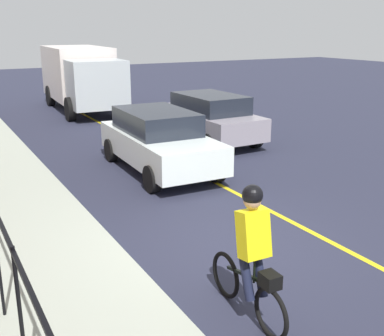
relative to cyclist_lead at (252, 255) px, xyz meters
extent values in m
plane|color=#282A3D|center=(1.94, -1.00, -0.91)|extent=(80.00, 80.00, 0.00)
cube|color=yellow|center=(1.94, -2.60, -0.91)|extent=(36.00, 0.12, 0.01)
cube|color=#A7AF9F|center=(1.94, 2.40, -0.84)|extent=(40.00, 3.20, 0.15)
cylinder|color=black|center=(-0.16, 2.80, 0.04)|extent=(0.04, 0.04, 1.60)
torus|color=black|center=(0.61, -0.02, -0.58)|extent=(0.66, 0.08, 0.66)
torus|color=black|center=(-0.44, 0.01, -0.58)|extent=(0.66, 0.08, 0.66)
cube|color=black|center=(0.08, 0.00, -0.33)|extent=(0.93, 0.07, 0.24)
cylinder|color=black|center=(-0.07, 0.00, -0.18)|extent=(0.03, 0.03, 0.35)
cube|color=yellow|center=(-0.02, 0.00, 0.29)|extent=(0.35, 0.37, 0.63)
sphere|color=tan|center=(0.03, 0.00, 0.71)|extent=(0.22, 0.22, 0.22)
sphere|color=black|center=(0.03, 0.00, 0.78)|extent=(0.26, 0.26, 0.26)
cylinder|color=#191E38|center=(-0.04, 0.10, -0.23)|extent=(0.34, 0.13, 0.65)
cylinder|color=#191E38|center=(-0.04, -0.10, -0.23)|extent=(0.34, 0.13, 0.65)
cube|color=black|center=(-0.39, 0.01, -0.16)|extent=(0.25, 0.21, 0.18)
cube|color=#98909B|center=(8.90, -4.66, -0.24)|extent=(4.44, 1.89, 0.70)
cube|color=#1E232D|center=(8.70, -4.66, 0.39)|extent=(2.50, 1.63, 0.56)
cylinder|color=black|center=(10.38, -3.78, -0.59)|extent=(0.64, 0.23, 0.64)
cylinder|color=black|center=(10.41, -5.48, -0.59)|extent=(0.64, 0.23, 0.64)
cylinder|color=black|center=(7.39, -3.84, -0.59)|extent=(0.64, 0.23, 0.64)
cylinder|color=black|center=(7.42, -5.54, -0.59)|extent=(0.64, 0.23, 0.64)
cube|color=white|center=(6.60, -1.86, -0.24)|extent=(4.46, 1.95, 0.70)
cube|color=#1E232D|center=(6.80, -1.87, 0.39)|extent=(2.52, 1.67, 0.56)
cylinder|color=black|center=(5.07, -2.66, -0.59)|extent=(0.65, 0.24, 0.64)
cylinder|color=black|center=(5.13, -0.96, -0.59)|extent=(0.65, 0.24, 0.64)
cylinder|color=black|center=(8.06, -2.77, -0.59)|extent=(0.65, 0.24, 0.64)
cylinder|color=black|center=(8.12, -1.07, -0.59)|extent=(0.65, 0.24, 0.64)
cube|color=silver|center=(17.85, -3.01, 0.72)|extent=(4.88, 2.66, 2.30)
cube|color=silver|center=(14.44, -2.83, 0.52)|extent=(1.94, 2.30, 1.90)
cylinder|color=black|center=(14.52, -3.95, -0.43)|extent=(0.98, 0.35, 0.96)
cylinder|color=black|center=(14.64, -1.72, -0.43)|extent=(0.98, 0.35, 0.96)
cylinder|color=black|center=(18.85, -4.19, -0.43)|extent=(0.98, 0.35, 0.96)
cylinder|color=black|center=(18.97, -1.95, -0.43)|extent=(0.98, 0.35, 0.96)
camera|label=1|loc=(-4.37, 3.29, 2.73)|focal=44.73mm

